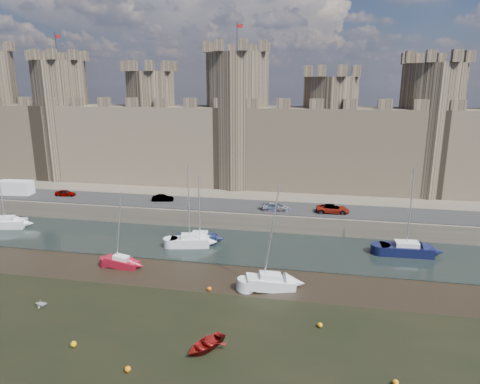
{
  "coord_description": "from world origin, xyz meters",
  "views": [
    {
      "loc": [
        17.06,
        -26.82,
        20.52
      ],
      "look_at": [
        7.57,
        22.0,
        7.81
      ],
      "focal_mm": 32.0,
      "sensor_mm": 36.0,
      "label": 1
    }
  ],
  "objects_px": {
    "car_3": "(333,209)",
    "sailboat_2": "(190,241)",
    "car_1": "(163,198)",
    "sailboat_4": "(121,262)",
    "car_0": "(65,193)",
    "sailboat_5": "(270,282)",
    "van": "(16,188)",
    "sailboat_1": "(200,237)",
    "sailboat_3": "(406,249)",
    "car_2": "(276,207)",
    "sailboat_0": "(5,223)"
  },
  "relations": [
    {
      "from": "sailboat_5",
      "to": "van",
      "type": "bearing_deg",
      "value": 139.22
    },
    {
      "from": "sailboat_1",
      "to": "sailboat_3",
      "type": "height_order",
      "value": "sailboat_3"
    },
    {
      "from": "sailboat_3",
      "to": "car_2",
      "type": "bearing_deg",
      "value": 154.16
    },
    {
      "from": "car_0",
      "to": "sailboat_5",
      "type": "height_order",
      "value": "sailboat_5"
    },
    {
      "from": "car_1",
      "to": "sailboat_5",
      "type": "bearing_deg",
      "value": -150.62
    },
    {
      "from": "car_1",
      "to": "car_2",
      "type": "height_order",
      "value": "car_2"
    },
    {
      "from": "car_1",
      "to": "van",
      "type": "xyz_separation_m",
      "value": [
        -25.41,
        -0.7,
        0.64
      ]
    },
    {
      "from": "van",
      "to": "sailboat_2",
      "type": "xyz_separation_m",
      "value": [
        33.42,
        -10.85,
        -2.85
      ]
    },
    {
      "from": "sailboat_3",
      "to": "sailboat_4",
      "type": "relative_size",
      "value": 1.2
    },
    {
      "from": "car_3",
      "to": "sailboat_0",
      "type": "bearing_deg",
      "value": 97.73
    },
    {
      "from": "sailboat_4",
      "to": "sailboat_3",
      "type": "bearing_deg",
      "value": 18.82
    },
    {
      "from": "sailboat_1",
      "to": "sailboat_5",
      "type": "height_order",
      "value": "sailboat_5"
    },
    {
      "from": "van",
      "to": "sailboat_5",
      "type": "xyz_separation_m",
      "value": [
        45.01,
        -20.42,
        -2.92
      ]
    },
    {
      "from": "car_2",
      "to": "van",
      "type": "xyz_separation_m",
      "value": [
        -43.34,
        1.0,
        0.6
      ]
    },
    {
      "from": "car_3",
      "to": "sailboat_2",
      "type": "relative_size",
      "value": 0.44
    },
    {
      "from": "sailboat_2",
      "to": "sailboat_4",
      "type": "distance_m",
      "value": 9.51
    },
    {
      "from": "car_2",
      "to": "sailboat_2",
      "type": "relative_size",
      "value": 0.38
    },
    {
      "from": "car_1",
      "to": "sailboat_4",
      "type": "relative_size",
      "value": 0.37
    },
    {
      "from": "car_2",
      "to": "van",
      "type": "distance_m",
      "value": 43.36
    },
    {
      "from": "sailboat_1",
      "to": "sailboat_4",
      "type": "xyz_separation_m",
      "value": [
        -6.65,
        -9.31,
        -0.05
      ]
    },
    {
      "from": "sailboat_0",
      "to": "sailboat_2",
      "type": "bearing_deg",
      "value": -17.51
    },
    {
      "from": "car_2",
      "to": "van",
      "type": "height_order",
      "value": "van"
    },
    {
      "from": "car_3",
      "to": "sailboat_1",
      "type": "xyz_separation_m",
      "value": [
        -17.18,
        -8.46,
        -2.41
      ]
    },
    {
      "from": "sailboat_5",
      "to": "car_3",
      "type": "bearing_deg",
      "value": 55.67
    },
    {
      "from": "sailboat_2",
      "to": "sailboat_3",
      "type": "relative_size",
      "value": 0.99
    },
    {
      "from": "car_1",
      "to": "car_2",
      "type": "relative_size",
      "value": 0.83
    },
    {
      "from": "sailboat_3",
      "to": "sailboat_5",
      "type": "xyz_separation_m",
      "value": [
        -15.25,
        -11.99,
        -0.05
      ]
    },
    {
      "from": "car_1",
      "to": "sailboat_3",
      "type": "relative_size",
      "value": 0.31
    },
    {
      "from": "sailboat_0",
      "to": "sailboat_5",
      "type": "distance_m",
      "value": 41.88
    },
    {
      "from": "car_0",
      "to": "sailboat_2",
      "type": "height_order",
      "value": "sailboat_2"
    },
    {
      "from": "sailboat_1",
      "to": "sailboat_3",
      "type": "relative_size",
      "value": 0.84
    },
    {
      "from": "car_0",
      "to": "sailboat_1",
      "type": "distance_m",
      "value": 27.51
    },
    {
      "from": "sailboat_0",
      "to": "sailboat_1",
      "type": "height_order",
      "value": "sailboat_0"
    },
    {
      "from": "car_3",
      "to": "sailboat_2",
      "type": "xyz_separation_m",
      "value": [
        -18.02,
        -10.25,
        -2.31
      ]
    },
    {
      "from": "sailboat_5",
      "to": "car_0",
      "type": "bearing_deg",
      "value": 133.57
    },
    {
      "from": "car_0",
      "to": "car_1",
      "type": "height_order",
      "value": "car_0"
    },
    {
      "from": "car_2",
      "to": "sailboat_5",
      "type": "relative_size",
      "value": 0.37
    },
    {
      "from": "sailboat_0",
      "to": "sailboat_5",
      "type": "xyz_separation_m",
      "value": [
        40.24,
        -11.61,
        -0.04
      ]
    },
    {
      "from": "car_3",
      "to": "sailboat_3",
      "type": "xyz_separation_m",
      "value": [
        8.82,
        -7.84,
        -2.33
      ]
    },
    {
      "from": "car_1",
      "to": "van",
      "type": "relative_size",
      "value": 0.61
    },
    {
      "from": "sailboat_1",
      "to": "sailboat_5",
      "type": "xyz_separation_m",
      "value": [
        10.75,
        -11.36,
        0.04
      ]
    },
    {
      "from": "sailboat_3",
      "to": "sailboat_4",
      "type": "bearing_deg",
      "value": -165.2
    },
    {
      "from": "car_1",
      "to": "sailboat_4",
      "type": "height_order",
      "value": "sailboat_4"
    },
    {
      "from": "sailboat_2",
      "to": "car_2",
      "type": "bearing_deg",
      "value": 31.88
    },
    {
      "from": "sailboat_3",
      "to": "van",
      "type": "bearing_deg",
      "value": 169.91
    },
    {
      "from": "car_0",
      "to": "sailboat_5",
      "type": "distance_m",
      "value": 42.11
    },
    {
      "from": "car_2",
      "to": "sailboat_1",
      "type": "distance_m",
      "value": 12.37
    },
    {
      "from": "sailboat_0",
      "to": "sailboat_3",
      "type": "bearing_deg",
      "value": -13.05
    },
    {
      "from": "car_1",
      "to": "car_2",
      "type": "bearing_deg",
      "value": -108.91
    },
    {
      "from": "car_3",
      "to": "sailboat_4",
      "type": "bearing_deg",
      "value": 124.45
    }
  ]
}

